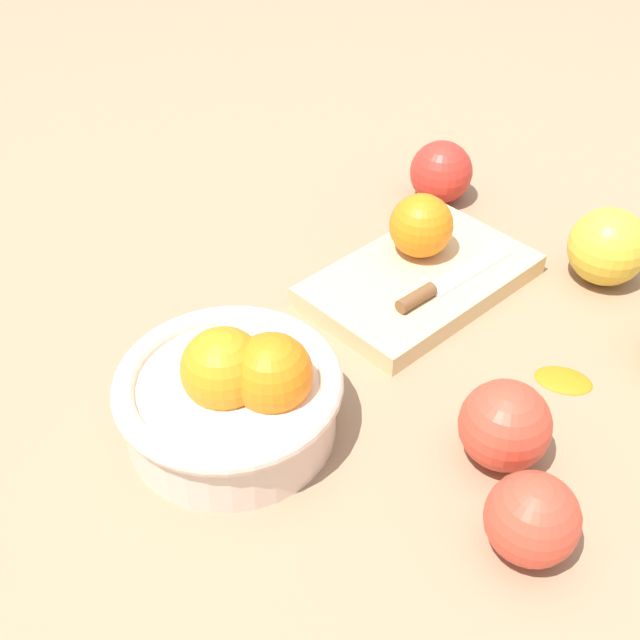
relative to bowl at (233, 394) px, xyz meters
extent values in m
plane|color=#997556|center=(0.19, -0.07, -0.04)|extent=(2.40, 2.40, 0.00)
cylinder|color=beige|center=(0.00, 0.00, -0.02)|extent=(0.18, 0.18, 0.05)
torus|color=beige|center=(0.00, 0.00, 0.01)|extent=(0.19, 0.19, 0.02)
sphere|color=orange|center=(0.02, -0.03, 0.03)|extent=(0.07, 0.07, 0.07)
sphere|color=orange|center=(0.00, 0.00, 0.03)|extent=(0.07, 0.07, 0.07)
cube|color=#DBB77F|center=(0.26, -0.01, -0.03)|extent=(0.25, 0.17, 0.02)
sphere|color=orange|center=(0.29, 0.01, 0.01)|extent=(0.07, 0.07, 0.07)
cube|color=silver|center=(0.29, -0.05, -0.02)|extent=(0.11, 0.04, 0.00)
cylinder|color=brown|center=(0.21, -0.03, -0.01)|extent=(0.05, 0.02, 0.01)
sphere|color=gold|center=(0.40, -0.14, 0.00)|extent=(0.08, 0.08, 0.08)
sphere|color=red|center=(0.42, 0.07, -0.01)|extent=(0.07, 0.07, 0.07)
sphere|color=#D6422D|center=(0.12, -0.19, -0.01)|extent=(0.07, 0.07, 0.07)
sphere|color=#D6422D|center=(0.05, -0.25, -0.01)|extent=(0.07, 0.07, 0.07)
ellipsoid|color=orange|center=(0.23, -0.19, -0.04)|extent=(0.05, 0.06, 0.01)
camera|label=1|loc=(-0.32, -0.36, 0.48)|focal=46.04mm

